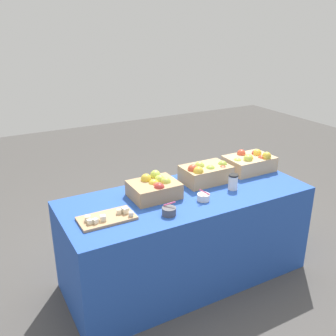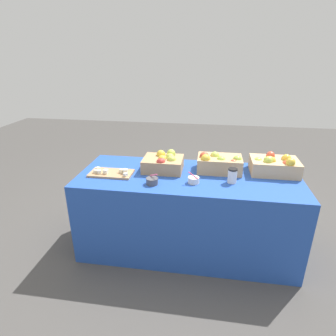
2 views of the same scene
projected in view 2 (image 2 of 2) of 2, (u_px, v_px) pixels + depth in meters
ground_plane at (186, 245)px, 2.70m from camera, size 10.00×10.00×0.00m
table at (188, 212)px, 2.56m from camera, size 1.90×0.76×0.74m
apple_crate_left at (274, 165)px, 2.43m from camera, size 0.40×0.28×0.18m
apple_crate_middle at (219, 163)px, 2.47m from camera, size 0.38×0.25×0.18m
apple_crate_right at (164, 163)px, 2.49m from camera, size 0.35×0.28×0.17m
cutting_board_front at (111, 173)px, 2.43m from camera, size 0.37×0.20×0.06m
sample_bowl_near at (152, 181)px, 2.24m from camera, size 0.10×0.10×0.10m
sample_bowl_mid at (194, 180)px, 2.26m from camera, size 0.09×0.09×0.10m
coffee_cup at (232, 176)px, 2.26m from camera, size 0.07×0.07×0.12m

